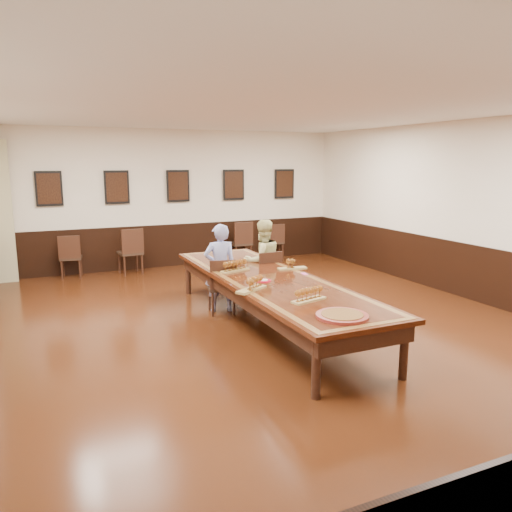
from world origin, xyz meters
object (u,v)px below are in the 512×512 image
carved_platter (342,316)px  spare_chair_d (275,241)px  person_woman (263,261)px  spare_chair_a (71,256)px  chair_man (221,286)px  spare_chair_c (241,242)px  person_man (220,268)px  spare_chair_b (130,251)px  conference_table (270,287)px  chair_woman (265,277)px

carved_platter → spare_chair_d: bearing=69.5°
person_woman → carved_platter: (-0.59, -3.36, 0.04)m
spare_chair_a → carved_platter: size_ratio=1.24×
chair_man → carved_platter: (0.32, -3.02, 0.31)m
spare_chair_c → person_woman: (-0.99, -3.40, 0.22)m
person_man → person_woman: (0.89, 0.25, -0.00)m
person_woman → chair_man: bearing=17.7°
spare_chair_a → spare_chair_d: spare_chair_a is taller
spare_chair_b → spare_chair_a: bearing=-13.8°
chair_man → spare_chair_a: 4.24m
spare_chair_a → person_woman: person_woman is taller
spare_chair_c → person_woman: size_ratio=0.70×
conference_table → spare_chair_b: bearing=105.5°
spare_chair_a → conference_table: 5.28m
spare_chair_a → person_man: person_man is taller
spare_chair_b → spare_chair_c: (2.73, 0.19, -0.00)m
chair_man → chair_woman: size_ratio=0.98×
spare_chair_c → carved_platter: bearing=78.7°
spare_chair_b → conference_table: 4.68m
chair_man → person_man: 0.29m
chair_man → spare_chair_a: size_ratio=0.98×
chair_woman → person_woman: 0.28m
chair_woman → person_man: (-0.89, -0.15, 0.27)m
chair_woman → person_woman: person_woman is taller
chair_man → spare_chair_d: size_ratio=1.02×
chair_woman → spare_chair_c: spare_chair_c is taller
spare_chair_a → person_man: (2.08, -3.61, 0.27)m
spare_chair_c → chair_man: bearing=65.0°
spare_chair_c → conference_table: size_ratio=0.20×
spare_chair_a → spare_chair_b: bearing=-177.9°
chair_man → spare_chair_c: spare_chair_c is taller
spare_chair_d → carved_platter: bearing=80.4°
spare_chair_d → person_woman: 4.07m
chair_man → spare_chair_d: chair_man is taller
chair_man → spare_chair_d: (2.89, 3.88, -0.01)m
person_man → carved_platter: (0.30, -3.11, 0.04)m
spare_chair_d → conference_table: (-2.48, -4.83, 0.16)m
spare_chair_a → carved_platter: 7.14m
carved_platter → chair_woman: bearing=79.7°
spare_chair_b → chair_man: bearing=96.5°
carved_platter → conference_table: bearing=87.2°
spare_chair_a → conference_table: bearing=127.2°
conference_table → person_man: bearing=111.0°
chair_woman → person_man: 0.94m
chair_woman → conference_table: bearing=64.7°
person_woman → carved_platter: bearing=77.1°
chair_woman → spare_chair_b: spare_chair_b is taller
spare_chair_c → conference_table: 4.93m
chair_man → chair_woman: 0.94m
spare_chair_b → spare_chair_d: 3.74m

